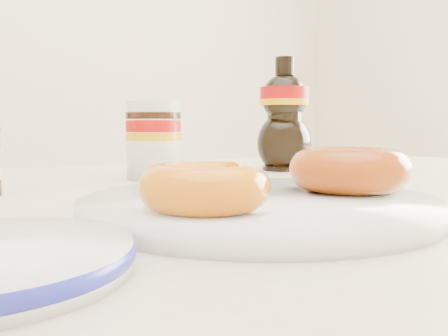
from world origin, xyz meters
TOP-DOWN VIEW (x-y plane):
  - dining_table at (0.00, 0.10)m, footprint 1.40×0.90m
  - plate at (-0.08, -0.01)m, footprint 0.30×0.30m
  - donut_bitten at (-0.15, -0.04)m, footprint 0.12×0.12m
  - donut_whole at (0.01, -0.03)m, footprint 0.13×0.13m
  - nutella_jar at (-0.03, 0.28)m, footprint 0.07×0.07m
  - syrup_bottle at (0.21, 0.28)m, footprint 0.10×0.08m

SIDE VIEW (x-z plane):
  - dining_table at x=0.00m, z-range 0.29..1.04m
  - plate at x=-0.08m, z-range 0.75..0.77m
  - donut_bitten at x=-0.15m, z-range 0.76..0.80m
  - donut_whole at x=0.01m, z-range 0.76..0.80m
  - nutella_jar at x=-0.03m, z-range 0.75..0.86m
  - syrup_bottle at x=0.21m, z-range 0.75..0.93m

